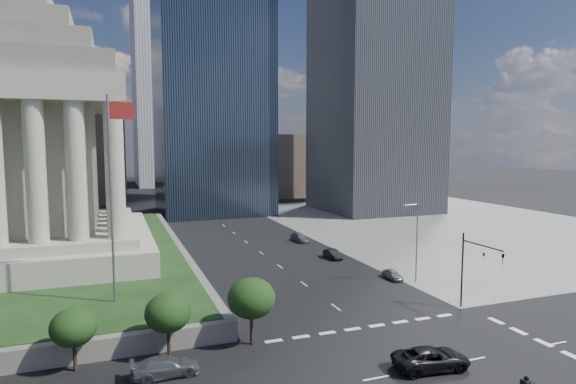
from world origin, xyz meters
name	(u,v)px	position (x,y,z in m)	size (l,w,h in m)	color
ground	(202,210)	(0.00, 100.00, 0.00)	(500.00, 500.00, 0.00)	black
sidewalk_ne	(447,223)	(46.00, 60.00, 0.01)	(68.00, 90.00, 0.03)	slate
war_memorial	(11,112)	(-34.00, 48.00, 21.40)	(34.00, 34.00, 39.00)	#B0AC94
flagpole	(113,188)	(-21.83, 24.00, 13.11)	(2.52, 0.24, 20.00)	slate
midrise_glass	(211,92)	(2.00, 95.00, 30.00)	(26.00, 26.00, 60.00)	black
highrise_ne	(375,13)	(42.00, 85.00, 50.00)	(26.00, 28.00, 100.00)	black
building_filler_ne	(279,165)	(32.00, 130.00, 10.00)	(20.00, 30.00, 20.00)	brown
building_filler_nw	(81,154)	(-30.00, 130.00, 14.00)	(24.00, 30.00, 28.00)	brown
traffic_signal_ne	(475,263)	(12.50, 13.70, 5.25)	(0.30, 5.74, 8.00)	black
street_lamp_north	(416,238)	(13.33, 25.00, 5.66)	(2.13, 0.22, 10.00)	slate
pickup_truck	(431,358)	(0.75, 4.84, 0.83)	(5.99, 2.76, 1.67)	black
suv_grey	(165,367)	(-18.61, 10.74, 0.74)	(2.07, 5.08, 1.47)	#4D4F54
parked_sedan_near	(393,274)	(11.50, 27.12, 0.62)	(1.45, 3.61, 1.23)	gray
parked_sedan_mid	(333,254)	(9.00, 39.69, 0.68)	(4.13, 1.44, 1.36)	black
parked_sedan_far	(300,237)	(9.00, 53.12, 0.79)	(4.63, 1.86, 1.58)	slate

